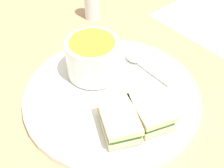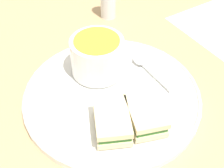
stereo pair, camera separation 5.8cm
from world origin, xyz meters
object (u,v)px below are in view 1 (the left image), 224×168
spoon (136,61)px  sandwich_half_far (150,111)px  sandwich_half_near (119,121)px  soup_bowl (92,58)px  salt_shaker (92,1)px

spoon → sandwich_half_far: sandwich_half_far is taller
sandwich_half_near → sandwich_half_far: bearing=-9.9°
soup_bowl → sandwich_half_far: (0.02, -0.16, -0.02)m
soup_bowl → salt_shaker: bearing=60.0°
sandwich_half_far → sandwich_half_near: bearing=170.1°
sandwich_half_near → salt_shaker: 0.38m
spoon → sandwich_half_far: 0.15m
soup_bowl → salt_shaker: (0.12, 0.20, -0.01)m
spoon → sandwich_half_near: bearing=127.4°
sandwich_half_near → sandwich_half_far: size_ratio=1.04×
spoon → sandwich_half_near: sandwich_half_near is taller
soup_bowl → spoon: size_ratio=0.85×
soup_bowl → sandwich_half_near: size_ratio=1.05×
spoon → salt_shaker: salt_shaker is taller
sandwich_half_near → salt_shaker: salt_shaker is taller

